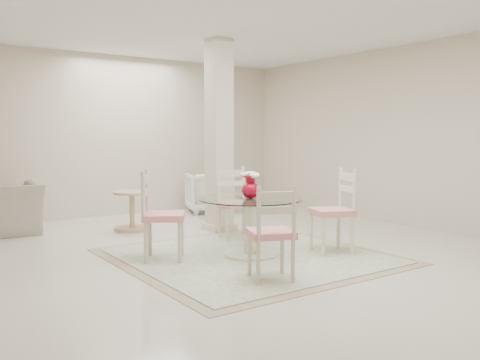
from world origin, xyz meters
TOP-DOWN VIEW (x-y plane):
  - ground at (0.00, 0.00)m, footprint 7.00×7.00m
  - room_shell at (0.00, 0.00)m, footprint 6.02×7.02m
  - column at (0.50, 1.30)m, footprint 0.30×0.30m
  - area_rug at (-0.09, -0.26)m, footprint 2.78×2.78m
  - dining_table at (-0.09, -0.26)m, footprint 1.14×1.14m
  - red_vase at (-0.09, -0.26)m, footprint 0.23×0.22m
  - dining_chair_east at (0.84, -0.68)m, footprint 0.55×0.55m
  - dining_chair_north at (0.32, 0.67)m, footprint 0.52×0.52m
  - dining_chair_west at (-1.01, 0.17)m, footprint 0.59×0.59m
  - dining_chair_south at (-0.51, -1.18)m, footprint 0.52×0.52m
  - armchair_white at (1.29, 2.89)m, footprint 0.96×0.97m
  - side_table at (-0.52, 2.02)m, footprint 0.54×0.54m

SIDE VIEW (x-z plane):
  - ground at x=0.00m, z-range 0.00..0.00m
  - area_rug at x=-0.09m, z-range 0.00..0.02m
  - side_table at x=-0.52m, z-range -0.02..0.54m
  - dining_table at x=-0.09m, z-range 0.01..0.67m
  - armchair_white at x=1.29m, z-range 0.00..0.70m
  - dining_chair_south at x=-0.51m, z-range 0.03..1.02m
  - dining_chair_north at x=0.32m, z-range 0.03..1.07m
  - dining_chair_east at x=0.84m, z-range 0.03..1.11m
  - dining_chair_west at x=-1.01m, z-range 0.03..1.11m
  - red_vase at x=-0.09m, z-range 0.66..0.96m
  - column at x=0.50m, z-range 0.00..2.70m
  - room_shell at x=0.00m, z-range 0.50..3.21m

